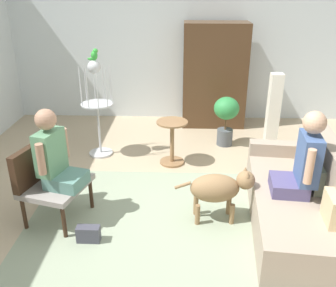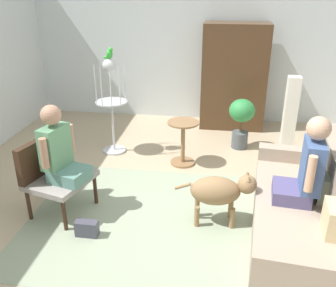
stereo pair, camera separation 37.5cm
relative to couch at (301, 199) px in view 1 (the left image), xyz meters
The scene contains 15 objects.
ground_plane 1.33m from the couch, behind, with size 7.96×7.96×0.00m, color tan.
back_wall 3.90m from the couch, 110.01° to the left, with size 6.91×0.12×2.84m, color silver.
area_rug 1.45m from the couch, behind, with size 3.13×2.28×0.01m, color gray.
couch is the anchor object (origin of this frame).
armchair 2.76m from the couch, behind, with size 0.74×0.81×0.86m.
person_on_couch 0.48m from the couch, 156.64° to the right, with size 0.47×0.54×0.90m.
person_on_armchair 2.66m from the couch, behind, with size 0.51×0.50×0.85m.
round_end_table 2.02m from the couch, 134.69° to the left, with size 0.45×0.45×0.65m.
dog 0.88m from the couch, behind, with size 0.87×0.34×0.62m.
bird_cage_stand 3.10m from the couch, 146.06° to the left, with size 0.47×0.47×1.44m.
parrot 3.27m from the couch, 145.89° to the left, with size 0.17×0.10×0.16m.
potted_plant 2.22m from the couch, 105.34° to the left, with size 0.40×0.40×0.80m.
column_lamp 1.99m from the couch, 86.99° to the left, with size 0.20×0.20×1.22m.
armoire_cabinet 3.25m from the couch, 102.99° to the left, with size 1.11×0.56×1.83m, color #4C331E.
handbag 2.27m from the couch, behind, with size 0.24×0.10×0.18m, color #3F3F4C.
Camera 1 is at (-0.02, -3.57, 2.45)m, focal length 39.45 mm.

